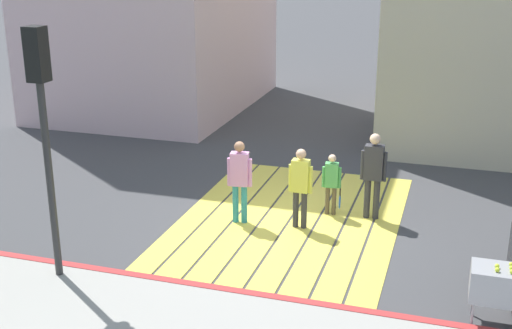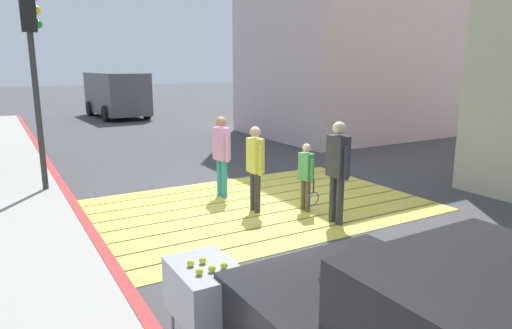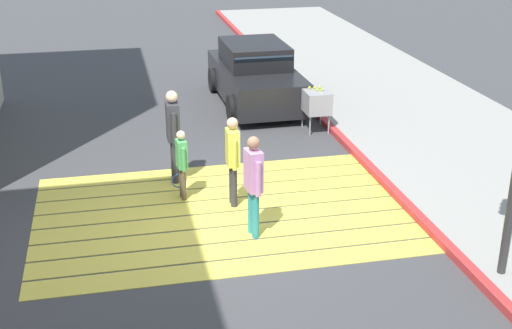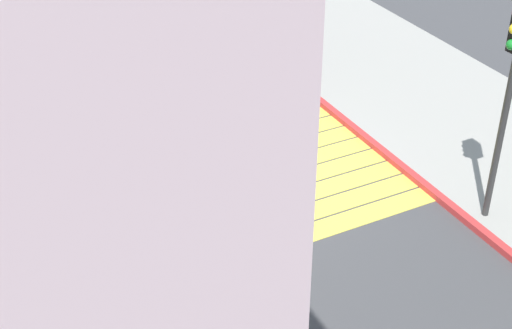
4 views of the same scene
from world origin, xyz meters
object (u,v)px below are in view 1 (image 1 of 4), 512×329
object	(u,v)px
pedestrian_adult_lead	(240,176)
pedestrian_child_with_racket	(332,181)
pedestrian_adult_side	(373,170)
tennis_ball_cart	(498,284)
traffic_light_corner	(43,105)
pedestrian_adult_trailing	(300,183)

from	to	relation	value
pedestrian_adult_lead	pedestrian_child_with_racket	world-z (taller)	pedestrian_adult_lead
pedestrian_adult_side	tennis_ball_cart	bearing A→B (deg)	-146.51
traffic_light_corner	pedestrian_child_with_racket	bearing A→B (deg)	-42.40
tennis_ball_cart	pedestrian_adult_lead	xyz separation A→B (m)	(2.52, 4.84, 0.30)
tennis_ball_cart	pedestrian_adult_trailing	size ratio (longest dim) A/B	0.62
tennis_ball_cart	pedestrian_adult_trailing	world-z (taller)	pedestrian_adult_trailing
traffic_light_corner	tennis_ball_cart	xyz separation A→B (m)	(0.68, -6.95, -2.34)
tennis_ball_cart	pedestrian_child_with_racket	bearing A→B (deg)	42.28
tennis_ball_cart	pedestrian_adult_lead	size ratio (longest dim) A/B	0.59
pedestrian_adult_side	pedestrian_child_with_racket	distance (m)	0.89
pedestrian_adult_lead	pedestrian_adult_trailing	xyz separation A→B (m)	(0.11, -1.22, -0.04)
pedestrian_adult_lead	pedestrian_child_with_racket	bearing A→B (deg)	-60.25
pedestrian_adult_trailing	pedestrian_adult_side	distance (m)	1.57
traffic_light_corner	pedestrian_adult_lead	size ratio (longest dim) A/B	2.47
traffic_light_corner	pedestrian_adult_lead	bearing A→B (deg)	-33.52
tennis_ball_cart	pedestrian_adult_trailing	distance (m)	4.48
traffic_light_corner	pedestrian_adult_trailing	distance (m)	5.14
pedestrian_adult_lead	pedestrian_child_with_racket	size ratio (longest dim) A/B	1.30
tennis_ball_cart	pedestrian_adult_side	world-z (taller)	pedestrian_adult_side
traffic_light_corner	tennis_ball_cart	size ratio (longest dim) A/B	4.17
pedestrian_adult_trailing	pedestrian_child_with_racket	size ratio (longest dim) A/B	1.25
pedestrian_child_with_racket	pedestrian_adult_trailing	bearing A→B (deg)	151.54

